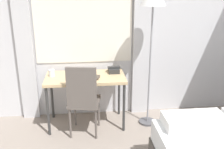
% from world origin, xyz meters
% --- Properties ---
extents(wall_back_with_window, '(4.98, 0.13, 2.70)m').
position_xyz_m(wall_back_with_window, '(-0.06, 3.27, 1.35)').
color(wall_back_with_window, silver).
rests_on(wall_back_with_window, ground_plane).
extents(desk, '(1.10, 0.58, 0.74)m').
position_xyz_m(desk, '(-0.46, 2.90, 0.68)').
color(desk, tan).
rests_on(desk, ground_plane).
extents(desk_chair, '(0.46, 0.46, 1.00)m').
position_xyz_m(desk_chair, '(-0.49, 2.60, 0.55)').
color(desk_chair, '#59514C').
rests_on(desk_chair, ground_plane).
extents(standing_lamp, '(0.34, 0.34, 1.99)m').
position_xyz_m(standing_lamp, '(0.44, 2.83, 1.73)').
color(standing_lamp, '#4C4C51').
rests_on(standing_lamp, ground_plane).
extents(telephone, '(0.18, 0.19, 0.09)m').
position_xyz_m(telephone, '(-0.04, 3.03, 0.78)').
color(telephone, '#2D2D2D').
rests_on(telephone, desk).
extents(book, '(0.27, 0.21, 0.02)m').
position_xyz_m(book, '(-0.39, 2.82, 0.76)').
color(book, '#4C4238').
rests_on(book, desk).
extents(mug, '(0.08, 0.08, 0.10)m').
position_xyz_m(mug, '(-0.91, 2.94, 0.79)').
color(mug, white).
rests_on(mug, desk).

